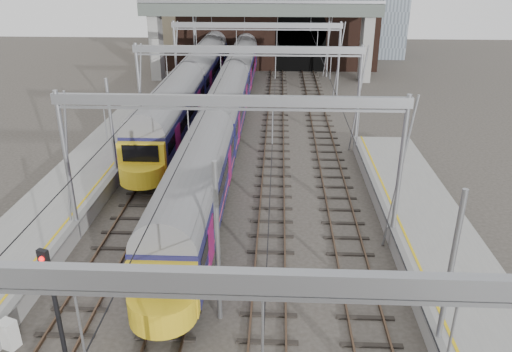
{
  "coord_description": "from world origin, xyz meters",
  "views": [
    {
      "loc": [
        2.24,
        -14.48,
        13.69
      ],
      "look_at": [
        1.07,
        11.19,
        2.4
      ],
      "focal_mm": 35.0,
      "sensor_mm": 36.0,
      "label": 1
    }
  ],
  "objects_px": {
    "relay_cabinet": "(9,334)",
    "train_second": "(203,69)",
    "train_main": "(235,84)",
    "signal_near_left": "(53,297)"
  },
  "relations": [
    {
      "from": "train_second",
      "to": "relay_cabinet",
      "type": "distance_m",
      "value": 39.4
    },
    {
      "from": "train_second",
      "to": "signal_near_left",
      "type": "xyz_separation_m",
      "value": [
        0.8,
        -40.36,
        0.61
      ]
    },
    {
      "from": "train_main",
      "to": "relay_cabinet",
      "type": "bearing_deg",
      "value": -99.93
    },
    {
      "from": "train_main",
      "to": "signal_near_left",
      "type": "distance_m",
      "value": 34.34
    },
    {
      "from": "signal_near_left",
      "to": "relay_cabinet",
      "type": "height_order",
      "value": "signal_near_left"
    },
    {
      "from": "train_main",
      "to": "relay_cabinet",
      "type": "relative_size",
      "value": 54.62
    },
    {
      "from": "train_second",
      "to": "relay_cabinet",
      "type": "height_order",
      "value": "train_second"
    },
    {
      "from": "relay_cabinet",
      "to": "train_second",
      "type": "bearing_deg",
      "value": 107.98
    },
    {
      "from": "train_main",
      "to": "signal_near_left",
      "type": "height_order",
      "value": "signal_near_left"
    },
    {
      "from": "train_main",
      "to": "relay_cabinet",
      "type": "distance_m",
      "value": 33.68
    }
  ]
}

